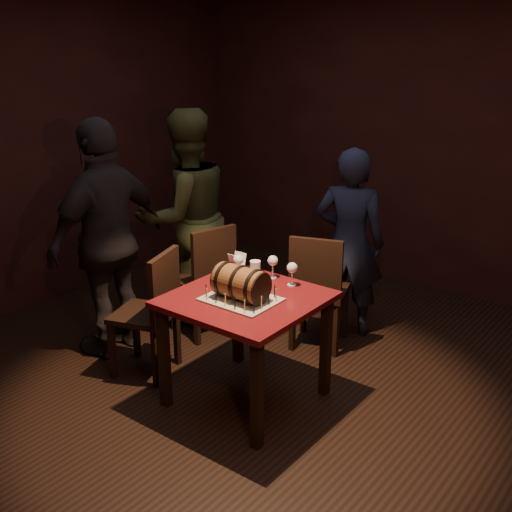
# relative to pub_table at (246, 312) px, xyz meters

# --- Properties ---
(room_shell) EXTENTS (5.04, 5.04, 2.80)m
(room_shell) POSITION_rel_pub_table_xyz_m (0.00, 0.16, 0.76)
(room_shell) COLOR black
(room_shell) RESTS_ON ground
(pub_table) EXTENTS (0.90, 0.90, 0.75)m
(pub_table) POSITION_rel_pub_table_xyz_m (0.00, 0.00, 0.00)
(pub_table) COLOR #4C0C11
(pub_table) RESTS_ON ground
(cake_board) EXTENTS (0.45, 0.35, 0.01)m
(cake_board) POSITION_rel_pub_table_xyz_m (0.01, -0.07, 0.12)
(cake_board) COLOR #A79B87
(cake_board) RESTS_ON pub_table
(barrel_cake) EXTENTS (0.39, 0.23, 0.23)m
(barrel_cake) POSITION_rel_pub_table_xyz_m (0.01, -0.07, 0.23)
(barrel_cake) COLOR brown
(barrel_cake) RESTS_ON cake_board
(birthday_candles) EXTENTS (0.40, 0.30, 0.09)m
(birthday_candles) POSITION_rel_pub_table_xyz_m (0.01, -0.07, 0.16)
(birthday_candles) COLOR #F7E993
(birthday_candles) RESTS_ON cake_board
(wine_glass_left) EXTENTS (0.07, 0.07, 0.16)m
(wine_glass_left) POSITION_rel_pub_table_xyz_m (-0.26, 0.24, 0.23)
(wine_glass_left) COLOR silver
(wine_glass_left) RESTS_ON pub_table
(wine_glass_mid) EXTENTS (0.07, 0.07, 0.16)m
(wine_glass_mid) POSITION_rel_pub_table_xyz_m (-0.06, 0.37, 0.23)
(wine_glass_mid) COLOR silver
(wine_glass_mid) RESTS_ON pub_table
(wine_glass_right) EXTENTS (0.07, 0.07, 0.16)m
(wine_glass_right) POSITION_rel_pub_table_xyz_m (0.12, 0.34, 0.23)
(wine_glass_right) COLOR silver
(wine_glass_right) RESTS_ON pub_table
(pint_of_ale) EXTENTS (0.07, 0.07, 0.15)m
(pint_of_ale) POSITION_rel_pub_table_xyz_m (-0.11, 0.24, 0.18)
(pint_of_ale) COLOR silver
(pint_of_ale) RESTS_ON pub_table
(menu_card) EXTENTS (0.10, 0.05, 0.13)m
(menu_card) POSITION_rel_pub_table_xyz_m (-0.33, 0.32, 0.17)
(menu_card) COLOR white
(menu_card) RESTS_ON pub_table
(chair_back) EXTENTS (0.51, 0.51, 0.93)m
(chair_back) POSITION_rel_pub_table_xyz_m (-0.02, 0.91, -0.12)
(chair_back) COLOR black
(chair_back) RESTS_ON ground
(chair_left_rear) EXTENTS (0.48, 0.48, 0.93)m
(chair_left_rear) POSITION_rel_pub_table_xyz_m (-0.84, 0.57, -0.12)
(chair_left_rear) COLOR black
(chair_left_rear) RESTS_ON ground
(chair_left_front) EXTENTS (0.51, 0.51, 0.93)m
(chair_left_front) POSITION_rel_pub_table_xyz_m (-0.74, -0.12, -0.12)
(chair_left_front) COLOR black
(chair_left_front) RESTS_ON ground
(person_back) EXTENTS (0.64, 0.53, 1.52)m
(person_back) POSITION_rel_pub_table_xyz_m (-0.00, 1.33, 0.12)
(person_back) COLOR #181B31
(person_back) RESTS_ON ground
(person_left_rear) EXTENTS (0.91, 1.03, 1.78)m
(person_left_rear) POSITION_rel_pub_table_xyz_m (-1.23, 0.75, 0.25)
(person_left_rear) COLOR #3A3C1E
(person_left_rear) RESTS_ON ground
(person_left_front) EXTENTS (0.46, 1.06, 1.79)m
(person_left_front) POSITION_rel_pub_table_xyz_m (-1.26, -0.05, 0.26)
(person_left_front) COLOR black
(person_left_front) RESTS_ON ground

